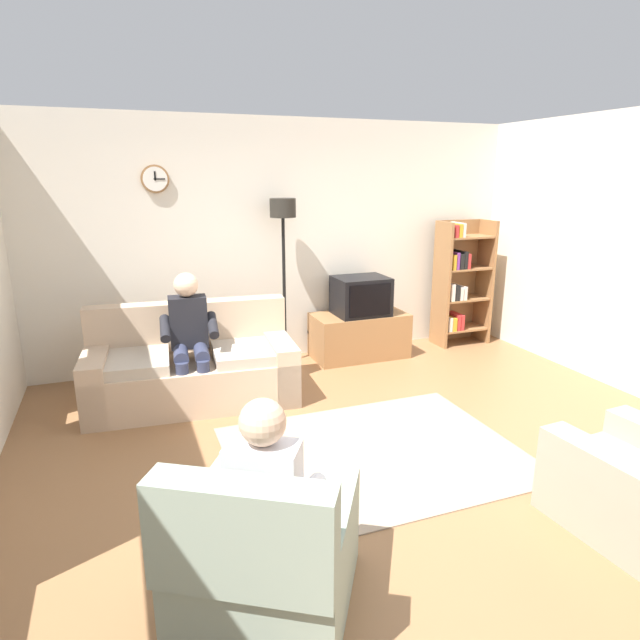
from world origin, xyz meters
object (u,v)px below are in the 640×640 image
couch (192,369)px  tv_stand (359,335)px  tv (361,296)px  bookshelf (459,282)px  person_on_couch (190,333)px  floor_lamp (283,236)px  armchair_near_window (266,557)px  person_in_left_armchair (270,490)px

couch → tv_stand: (2.02, 0.60, -0.05)m
tv → bookshelf: (1.39, 0.10, 0.05)m
tv_stand → person_on_couch: bearing=-160.7°
tv_stand → floor_lamp: bearing=173.6°
tv_stand → armchair_near_window: bearing=-121.4°
tv_stand → bookshelf: (1.39, 0.07, 0.53)m
couch → tv_stand: 2.11m
couch → tv_stand: size_ratio=1.79×
armchair_near_window → person_in_left_armchair: size_ratio=1.04×
tv_stand → person_on_couch: person_on_couch is taller
tv → floor_lamp: bearing=172.0°
tv_stand → bookshelf: size_ratio=0.71×
armchair_near_window → person_in_left_armchair: person_in_left_armchair is taller
tv → armchair_near_window: tv is taller
couch → floor_lamp: floor_lamp is taller
couch → tv: (2.02, 0.58, 0.43)m
floor_lamp → couch: bearing=-148.4°
couch → armchair_near_window: 2.73m
tv_stand → armchair_near_window: (-2.03, -3.33, 0.03)m
tv_stand → bookshelf: 1.49m
couch → bookshelf: 3.51m
couch → armchair_near_window: same height
couch → person_in_left_armchair: size_ratio=1.76×
tv → armchair_near_window: bearing=-121.6°
person_in_left_armchair → bookshelf: bearing=44.5°
tv_stand → person_in_left_armchair: bearing=-121.4°
bookshelf → person_in_left_armchair: bookshelf is taller
tv_stand → floor_lamp: floor_lamp is taller
bookshelf → armchair_near_window: 4.85m
tv → bookshelf: bearing=3.9°
person_on_couch → tv_stand: bearing=19.3°
couch → bookshelf: (3.41, 0.67, 0.48)m
tv_stand → tv: bearing=-90.0°
tv → bookshelf: bookshelf is taller
couch → tv_stand: bearing=16.6°
tv_stand → person_in_left_armchair: 3.83m
couch → bookshelf: bookshelf is taller
tv → person_in_left_armchair: size_ratio=0.54×
floor_lamp → bookshelf: bearing=-0.7°
bookshelf → floor_lamp: bearing=179.3°
bookshelf → person_in_left_armchair: size_ratio=1.38×
tv_stand → person_in_left_armchair: person_in_left_armchair is taller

